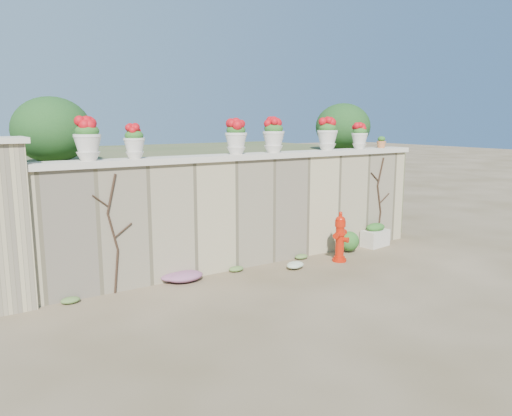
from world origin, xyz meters
TOP-DOWN VIEW (x-y plane):
  - ground at (0.00, 0.00)m, footprint 80.00×80.00m
  - stone_wall at (0.00, 1.80)m, footprint 8.00×0.40m
  - wall_cap at (0.00, 1.80)m, footprint 8.10×0.52m
  - gate_pillar at (-4.15, 1.80)m, footprint 0.72×0.72m
  - raised_fill at (0.00, 5.00)m, footprint 9.00×6.00m
  - back_shrub_left at (-3.20, 3.00)m, footprint 1.30×1.30m
  - back_shrub_right at (3.40, 3.00)m, footprint 1.30×1.30m
  - vine_left at (-2.67, 1.58)m, footprint 0.60×0.04m
  - vine_right at (3.23, 1.58)m, footprint 0.60×0.04m
  - fire_hydrant at (1.53, 0.98)m, footprint 0.42×0.30m
  - planter_box at (2.98, 1.43)m, footprint 0.66×0.44m
  - green_shrub at (2.24, 1.40)m, footprint 0.56×0.50m
  - magenta_clump at (-1.65, 1.52)m, footprint 0.80×0.54m
  - white_flowers at (0.48, 1.05)m, footprint 0.46×0.37m
  - urn_pot_0 at (-2.93, 1.80)m, footprint 0.41×0.41m
  - urn_pot_1 at (-2.20, 1.80)m, footprint 0.34×0.34m
  - urn_pot_2 at (-0.31, 1.80)m, footprint 0.40×0.40m
  - urn_pot_3 at (0.52, 1.80)m, footprint 0.41×0.41m
  - urn_pot_4 at (1.86, 1.80)m, footprint 0.42×0.42m
  - urn_pot_5 at (2.77, 1.80)m, footprint 0.34×0.34m
  - terracotta_pot at (3.44, 1.80)m, footprint 0.21×0.21m

SIDE VIEW (x-z plane):
  - ground at x=0.00m, z-range 0.00..0.00m
  - white_flowers at x=0.48m, z-range 0.00..0.16m
  - magenta_clump at x=-1.65m, z-range 0.00..0.21m
  - planter_box at x=2.98m, z-range -0.02..0.49m
  - green_shrub at x=2.24m, z-range 0.00..0.53m
  - fire_hydrant at x=1.53m, z-range 0.00..0.98m
  - vine_left at x=-2.67m, z-range 0.04..1.94m
  - vine_right at x=3.23m, z-range 0.04..1.94m
  - stone_wall at x=0.00m, z-range 0.00..2.00m
  - raised_fill at x=0.00m, z-range 0.00..2.00m
  - gate_pillar at x=-4.15m, z-range 0.02..2.50m
  - wall_cap at x=0.00m, z-range 2.00..2.10m
  - terracotta_pot at x=3.44m, z-range 2.09..2.34m
  - urn_pot_1 at x=-2.20m, z-range 2.10..2.63m
  - urn_pot_5 at x=2.77m, z-range 2.10..2.64m
  - urn_pot_2 at x=-0.31m, z-range 2.10..2.72m
  - urn_pot_0 at x=-2.93m, z-range 2.10..2.75m
  - urn_pot_3 at x=0.52m, z-range 2.10..2.75m
  - urn_pot_4 at x=1.86m, z-range 2.10..2.75m
  - back_shrub_left at x=-3.20m, z-range 2.00..3.10m
  - back_shrub_right at x=3.40m, z-range 2.00..3.10m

